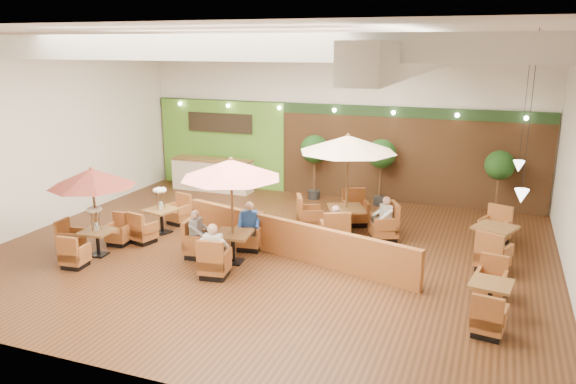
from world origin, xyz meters
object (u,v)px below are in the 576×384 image
at_px(table_2, 347,168).
at_px(table_4, 490,299).
at_px(table_1, 229,187).
at_px(booth_divider, 293,240).
at_px(topiary_1, 381,156).
at_px(diner_0, 214,245).
at_px(diner_2, 198,229).
at_px(topiary_2, 499,168).
at_px(diner_4, 384,214).
at_px(topiary_0, 314,152).
at_px(table_5, 494,242).
at_px(diner_3, 335,222).
at_px(table_0, 92,192).
at_px(table_3, 161,216).
at_px(diner_1, 249,222).
at_px(service_counter, 213,175).

bearing_deg(table_2, table_4, -67.62).
bearing_deg(table_1, booth_divider, 23.72).
height_order(topiary_1, diner_0, topiary_1).
distance_m(booth_divider, diner_2, 2.38).
bearing_deg(diner_0, diner_2, 123.03).
relative_size(table_2, topiary_2, 1.46).
height_order(diner_0, diner_4, diner_0).
height_order(topiary_0, topiary_2, topiary_0).
bearing_deg(booth_divider, table_1, -132.28).
distance_m(table_5, topiary_1, 5.31).
distance_m(topiary_1, diner_4, 3.64).
relative_size(table_2, diner_3, 4.17).
bearing_deg(topiary_2, diner_3, -130.83).
height_order(booth_divider, table_0, table_0).
relative_size(diner_0, diner_2, 1.10).
height_order(table_1, topiary_2, table_1).
bearing_deg(table_2, diner_3, -114.97).
xyz_separation_m(table_3, table_5, (8.85, 1.38, -0.10)).
distance_m(diner_1, diner_2, 1.37).
distance_m(topiary_1, diner_1, 5.90).
xyz_separation_m(topiary_1, diner_4, (0.82, -3.43, -0.91)).
distance_m(table_3, table_4, 9.08).
height_order(table_3, diner_3, table_3).
height_order(table_4, topiary_0, topiary_0).
relative_size(service_counter, table_1, 1.13).
xyz_separation_m(topiary_2, diner_3, (-3.88, -4.49, -0.82)).
bearing_deg(diner_3, topiary_0, 95.88).
xyz_separation_m(booth_divider, topiary_2, (4.70, 5.50, 1.08)).
xyz_separation_m(table_2, diner_3, (0.00, -1.06, -1.22)).
bearing_deg(topiary_0, table_4, -49.67).
distance_m(service_counter, topiary_2, 9.83).
distance_m(table_2, topiary_2, 5.19).
relative_size(booth_divider, topiary_0, 3.09).
xyz_separation_m(table_2, topiary_0, (-2.06, 3.43, -0.29)).
distance_m(table_5, diner_0, 7.00).
relative_size(topiary_1, topiary_2, 1.07).
relative_size(table_5, diner_4, 3.71).
xyz_separation_m(table_3, topiary_2, (8.84, 5.01, 1.07)).
bearing_deg(table_3, table_0, -91.97).
xyz_separation_m(service_counter, topiary_0, (3.84, 0.20, 1.08)).
bearing_deg(table_3, table_2, 31.23).
bearing_deg(diner_4, table_3, 72.60).
relative_size(booth_divider, diner_3, 9.44).
relative_size(service_counter, diner_3, 4.11).
relative_size(table_3, diner_3, 3.41).
bearing_deg(table_3, service_counter, 114.62).
relative_size(topiary_0, diner_0, 2.64).
xyz_separation_m(table_4, table_5, (0.00, 3.38, 0.06)).
distance_m(table_0, diner_3, 6.19).
relative_size(table_5, diner_0, 3.44).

